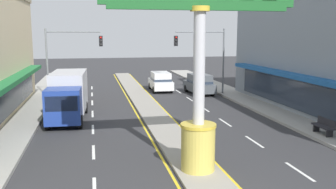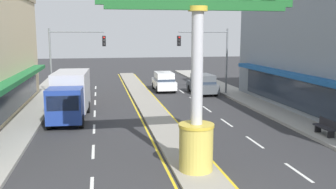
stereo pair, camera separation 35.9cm
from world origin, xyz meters
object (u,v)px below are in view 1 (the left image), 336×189
traffic_light_right_side (206,50)px  suv_near_right_lane (161,81)px  suv_mid_left_lane (199,84)px  district_sign (199,75)px  traffic_light_left_side (68,51)px  box_truck_near_left_lane (68,94)px  suv_far_right_lane (72,91)px  street_bench (324,126)px

traffic_light_right_side → suv_near_right_lane: (-3.59, 3.55, -3.26)m
suv_mid_left_lane → district_sign: bearing=-106.8°
district_sign → suv_mid_left_lane: district_sign is taller
traffic_light_left_side → box_truck_near_left_lane: bearing=-87.3°
district_sign → traffic_light_left_side: size_ratio=1.31×
traffic_light_left_side → suv_far_right_lane: size_ratio=1.33×
traffic_light_left_side → suv_far_right_lane: 3.60m
district_sign → box_truck_near_left_lane: bearing=117.2°
suv_far_right_lane → suv_mid_left_lane: same height
traffic_light_right_side → box_truck_near_left_lane: bearing=-149.0°
suv_far_right_lane → suv_mid_left_lane: size_ratio=1.00×
district_sign → traffic_light_right_side: (6.18, 18.51, 0.14)m
box_truck_near_left_lane → street_bench: 16.18m
suv_near_right_lane → suv_far_right_lane: (-8.48, -4.49, 0.00)m
suv_far_right_lane → district_sign: bearing=-71.5°
suv_mid_left_lane → box_truck_near_left_lane: bearing=-145.1°
traffic_light_left_side → suv_near_right_lane: bearing=18.9°
street_bench → suv_near_right_lane: bearing=107.5°
traffic_light_left_side → suv_far_right_lane: bearing=-79.1°
district_sign → suv_mid_left_lane: bearing=73.2°
street_bench → suv_mid_left_lane: bearing=99.0°
traffic_light_left_side → suv_near_right_lane: 9.82m
traffic_light_right_side → street_bench: size_ratio=3.87×
district_sign → traffic_light_left_side: bearing=108.0°
traffic_light_right_side → suv_far_right_lane: size_ratio=1.33×
suv_far_right_lane → suv_mid_left_lane: 11.94m
traffic_light_right_side → street_bench: traffic_light_right_side is taller
suv_near_right_lane → street_bench: (5.82, -18.41, -0.34)m
suv_far_right_lane → street_bench: suv_far_right_lane is taller
traffic_light_left_side → traffic_light_right_side: bearing=-2.6°
suv_near_right_lane → box_truck_near_left_lane: 13.67m
suv_far_right_lane → box_truck_near_left_lane: 6.31m
suv_far_right_lane → street_bench: size_ratio=2.91×
district_sign → traffic_light_right_side: 19.51m
suv_mid_left_lane → traffic_light_right_side: bearing=-73.7°
suv_near_right_lane → street_bench: size_ratio=2.90×
traffic_light_left_side → suv_near_right_lane: traffic_light_left_side is taller
box_truck_near_left_lane → suv_mid_left_lane: box_truck_near_left_lane is taller
traffic_light_right_side → suv_mid_left_lane: 3.41m
traffic_light_right_side → street_bench: (2.23, -14.86, -3.60)m
traffic_light_left_side → suv_near_right_lane: (8.77, 2.99, -3.26)m
traffic_light_right_side → suv_far_right_lane: (-12.07, -0.94, -3.26)m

